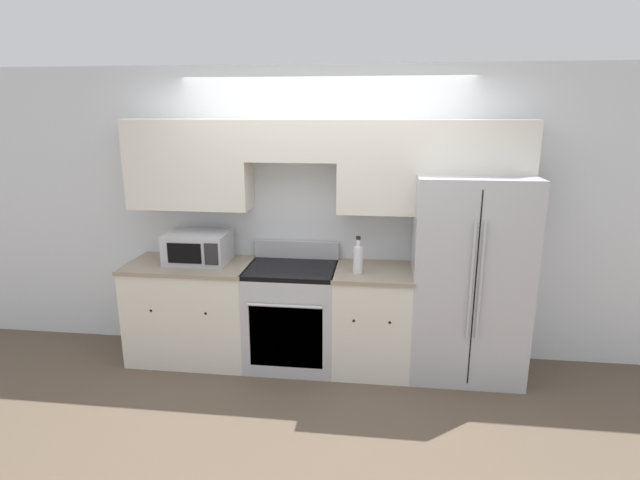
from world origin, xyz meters
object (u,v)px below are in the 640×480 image
at_px(microwave, 198,248).
at_px(bottle, 358,259).
at_px(oven_range, 292,315).
at_px(refrigerator, 467,276).

height_order(microwave, bottle, bottle).
relative_size(oven_range, refrigerator, 0.62).
height_order(refrigerator, bottle, refrigerator).
relative_size(oven_range, microwave, 1.96).
distance_m(oven_range, bottle, 0.82).
bearing_deg(bottle, microwave, 174.57).
bearing_deg(oven_range, bottle, -9.03).
xyz_separation_m(microwave, bottle, (1.43, -0.14, -0.01)).
relative_size(microwave, bottle, 1.72).
xyz_separation_m(refrigerator, microwave, (-2.35, -0.02, 0.18)).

